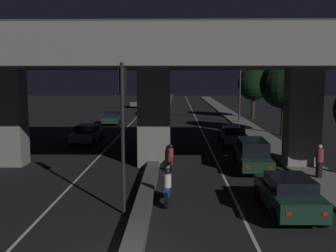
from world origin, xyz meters
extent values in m
cube|color=beige|center=(-3.81, 35.00, 0.00)|extent=(0.12, 126.00, 0.00)
cube|color=beige|center=(3.81, 35.00, 0.00)|extent=(0.12, 126.00, 0.00)
cube|color=#4C4C51|center=(0.00, 35.00, 0.21)|extent=(0.65, 126.00, 0.42)
cube|color=slate|center=(8.71, 28.00, 0.07)|extent=(2.21, 126.00, 0.14)
cube|color=slate|center=(-8.64, 12.72, 2.86)|extent=(1.88, 1.43, 5.72)
cube|color=slate|center=(8.64, 12.72, 2.86)|extent=(1.88, 1.43, 5.72)
cube|color=slate|center=(0.00, 12.72, 2.86)|extent=(1.88, 1.43, 5.72)
cube|color=slate|center=(0.00, 12.72, 6.65)|extent=(24.94, 11.85, 1.87)
cube|color=#333335|center=(0.00, 12.72, 8.04)|extent=(24.94, 0.40, 0.90)
cylinder|color=black|center=(-0.73, 4.38, 2.89)|extent=(0.14, 0.14, 5.78)
cube|color=black|center=(-0.73, 4.56, 5.10)|extent=(0.30, 0.28, 0.95)
sphere|color=black|center=(-0.73, 4.71, 5.40)|extent=(0.18, 0.18, 0.18)
sphere|color=yellow|center=(-0.73, 4.71, 5.10)|extent=(0.18, 0.18, 0.18)
sphere|color=black|center=(-0.73, 4.71, 4.80)|extent=(0.18, 0.18, 0.18)
cylinder|color=#2D2D30|center=(8.48, 34.29, 4.32)|extent=(0.18, 0.18, 8.65)
cylinder|color=#2D2D30|center=(7.66, 34.29, 8.50)|extent=(1.63, 0.10, 0.10)
ellipsoid|color=#F2B759|center=(6.84, 34.29, 8.40)|extent=(0.56, 0.32, 0.24)
cube|color=black|center=(5.59, 4.59, 0.69)|extent=(1.78, 4.27, 0.69)
cube|color=black|center=(5.59, 4.38, 1.27)|extent=(1.55, 2.06, 0.46)
cylinder|color=black|center=(4.73, 5.98, 0.35)|extent=(0.21, 0.70, 0.70)
cylinder|color=black|center=(6.43, 6.00, 0.35)|extent=(0.21, 0.70, 0.70)
cylinder|color=black|center=(4.76, 3.18, 0.35)|extent=(0.21, 0.70, 0.70)
cylinder|color=black|center=(6.46, 3.20, 0.35)|extent=(0.21, 0.70, 0.70)
cube|color=red|center=(5.01, 2.45, 0.73)|extent=(0.18, 0.03, 0.11)
cube|color=red|center=(6.22, 2.47, 0.73)|extent=(0.18, 0.03, 0.11)
cube|color=black|center=(5.62, 11.76, 0.64)|extent=(1.89, 4.77, 0.59)
cube|color=black|center=(5.62, 11.76, 1.33)|extent=(1.60, 2.88, 0.78)
cylinder|color=black|center=(4.89, 13.35, 0.34)|extent=(0.23, 0.70, 0.69)
cylinder|color=black|center=(6.50, 13.27, 0.34)|extent=(0.23, 0.70, 0.69)
cylinder|color=black|center=(4.73, 10.26, 0.34)|extent=(0.23, 0.70, 0.69)
cylinder|color=black|center=(6.35, 10.18, 0.34)|extent=(0.23, 0.70, 0.69)
cube|color=red|center=(4.92, 9.44, 0.67)|extent=(0.18, 0.04, 0.11)
cube|color=red|center=(6.08, 9.38, 0.67)|extent=(0.18, 0.04, 0.11)
cube|color=#515459|center=(5.70, 20.03, 0.64)|extent=(1.77, 4.21, 0.58)
cube|color=black|center=(5.70, 19.83, 1.20)|extent=(1.54, 2.03, 0.54)
cylinder|color=black|center=(4.87, 21.43, 0.35)|extent=(0.21, 0.70, 0.70)
cylinder|color=black|center=(6.56, 21.41, 0.35)|extent=(0.21, 0.70, 0.70)
cylinder|color=black|center=(4.84, 18.66, 0.35)|extent=(0.21, 0.70, 0.70)
cylinder|color=black|center=(6.53, 18.64, 0.35)|extent=(0.21, 0.70, 0.70)
cube|color=red|center=(5.07, 17.93, 0.67)|extent=(0.18, 0.03, 0.11)
cube|color=red|center=(6.28, 17.92, 0.67)|extent=(0.18, 0.03, 0.11)
cube|color=#515459|center=(-5.81, 20.57, 0.60)|extent=(1.93, 4.20, 0.57)
cube|color=black|center=(-5.80, 20.78, 1.16)|extent=(1.64, 2.04, 0.55)
cylinder|color=black|center=(-4.99, 19.18, 0.32)|extent=(0.22, 0.65, 0.64)
cylinder|color=black|center=(-6.73, 19.24, 0.32)|extent=(0.22, 0.65, 0.64)
cylinder|color=black|center=(-4.89, 21.91, 0.32)|extent=(0.22, 0.65, 0.64)
cylinder|color=black|center=(-6.63, 21.97, 0.32)|extent=(0.22, 0.65, 0.64)
cube|color=white|center=(-5.11, 22.63, 0.52)|extent=(0.18, 0.04, 0.11)
cube|color=white|center=(-6.35, 22.67, 0.52)|extent=(0.18, 0.04, 0.11)
cube|color=black|center=(-5.78, 32.52, 0.63)|extent=(1.92, 4.04, 0.57)
cube|color=black|center=(-5.79, 32.72, 1.16)|extent=(1.62, 1.97, 0.49)
cylinder|color=black|center=(-4.87, 31.25, 0.34)|extent=(0.23, 0.69, 0.68)
cylinder|color=black|center=(-6.57, 31.17, 0.34)|extent=(0.23, 0.69, 0.68)
cylinder|color=black|center=(-4.98, 33.86, 0.34)|extent=(0.23, 0.69, 0.68)
cylinder|color=black|center=(-6.69, 33.79, 0.34)|extent=(0.23, 0.69, 0.68)
cube|color=white|center=(-5.26, 34.54, 0.54)|extent=(0.18, 0.04, 0.11)
cube|color=white|center=(-6.48, 34.48, 0.54)|extent=(0.18, 0.04, 0.11)
cube|color=#515459|center=(-2.13, 44.45, 0.72)|extent=(1.85, 4.67, 0.77)
cube|color=black|center=(-2.13, 44.57, 1.37)|extent=(1.60, 1.88, 0.53)
cylinder|color=black|center=(-1.28, 42.91, 0.33)|extent=(0.21, 0.66, 0.66)
cylinder|color=black|center=(-3.03, 42.94, 0.33)|extent=(0.21, 0.66, 0.66)
cylinder|color=black|center=(-1.24, 45.97, 0.33)|extent=(0.21, 0.66, 0.66)
cylinder|color=black|center=(-2.98, 46.00, 0.33)|extent=(0.21, 0.66, 0.66)
cube|color=white|center=(-1.47, 46.77, 0.60)|extent=(0.18, 0.03, 0.11)
cube|color=white|center=(-2.72, 46.79, 0.60)|extent=(0.18, 0.03, 0.11)
cube|color=#515459|center=(-5.59, 56.76, 0.67)|extent=(1.85, 4.22, 0.69)
cube|color=black|center=(-5.60, 56.96, 1.27)|extent=(1.55, 2.06, 0.52)
cylinder|color=black|center=(-4.72, 55.43, 0.33)|extent=(0.23, 0.66, 0.65)
cylinder|color=black|center=(-6.33, 55.35, 0.33)|extent=(0.23, 0.66, 0.65)
cylinder|color=black|center=(-4.85, 58.16, 0.33)|extent=(0.23, 0.66, 0.65)
cylinder|color=black|center=(-6.46, 58.08, 0.33)|extent=(0.23, 0.66, 0.65)
cube|color=white|center=(-5.11, 58.87, 0.57)|extent=(0.18, 0.04, 0.11)
cube|color=white|center=(-6.27, 58.81, 0.57)|extent=(0.18, 0.04, 0.11)
cylinder|color=black|center=(0.96, 6.37, 0.31)|extent=(0.12, 0.62, 0.62)
cylinder|color=black|center=(0.89, 5.07, 0.31)|extent=(0.14, 0.62, 0.62)
cube|color=navy|center=(0.93, 5.72, 0.53)|extent=(0.30, 1.00, 0.32)
cylinder|color=beige|center=(0.93, 5.72, 0.96)|extent=(0.34, 0.34, 0.55)
sphere|color=black|center=(0.93, 5.72, 1.36)|extent=(0.24, 0.24, 0.24)
cube|color=red|center=(0.89, 5.02, 0.53)|extent=(0.08, 0.03, 0.08)
cylinder|color=black|center=(0.96, 12.49, 0.30)|extent=(0.09, 0.60, 0.60)
cylinder|color=black|center=(0.99, 11.16, 0.30)|extent=(0.11, 0.60, 0.60)
cube|color=maroon|center=(0.97, 11.82, 0.52)|extent=(0.26, 1.02, 0.32)
cylinder|color=maroon|center=(0.97, 11.82, 0.95)|extent=(0.33, 0.33, 0.54)
sphere|color=black|center=(0.97, 11.82, 1.33)|extent=(0.24, 0.24, 0.24)
cube|color=red|center=(0.99, 11.11, 0.52)|extent=(0.08, 0.03, 0.08)
cylinder|color=black|center=(8.58, 9.56, 0.54)|extent=(0.32, 0.32, 0.81)
cylinder|color=maroon|center=(8.58, 9.56, 1.28)|extent=(0.38, 0.38, 0.67)
sphere|color=tan|center=(8.58, 9.56, 1.73)|extent=(0.22, 0.22, 0.22)
cylinder|color=#2D2116|center=(10.89, 25.12, 1.47)|extent=(0.33, 0.33, 2.93)
sphere|color=black|center=(10.89, 25.12, 4.53)|extent=(4.27, 4.27, 4.27)
cylinder|color=#2D2116|center=(10.92, 39.01, 1.41)|extent=(0.43, 0.43, 2.81)
sphere|color=black|center=(10.92, 39.01, 4.30)|extent=(3.96, 3.96, 3.96)
camera|label=1|loc=(1.27, -10.16, 5.26)|focal=42.00mm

